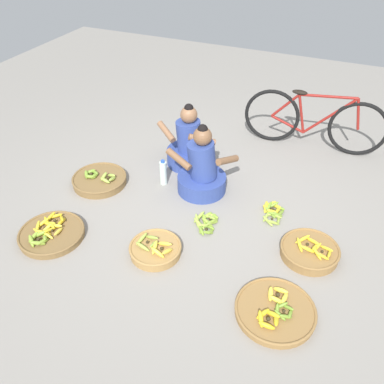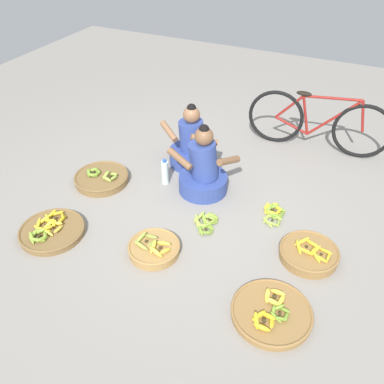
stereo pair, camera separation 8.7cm
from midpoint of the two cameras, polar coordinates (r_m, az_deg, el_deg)
name	(u,v)px [view 1 (the left image)]	position (r m, az deg, el deg)	size (l,w,h in m)	color
ground_plane	(200,208)	(4.18, 0.50, -2.30)	(10.00, 10.00, 0.00)	gray
vendor_woman_front	(202,171)	(4.28, 0.82, 2.98)	(0.69, 0.52, 0.79)	#334793
vendor_woman_behind	(189,145)	(4.74, -0.97, 6.51)	(0.73, 0.52, 0.75)	#334793
bicycle_leaning	(314,121)	(5.20, 16.14, 9.48)	(1.70, 0.15, 0.73)	black
banana_basket_back_left	(100,180)	(4.61, -13.31, 1.70)	(0.59, 0.59, 0.15)	brown
banana_basket_mid_left	(155,249)	(3.69, -5.81, -7.92)	(0.47, 0.47, 0.16)	#A87F47
banana_basket_front_center	(310,251)	(3.79, 15.48, -7.93)	(0.52, 0.52, 0.17)	olive
banana_basket_near_vendor	(275,310)	(3.32, 10.79, -15.95)	(0.63, 0.63, 0.13)	olive
banana_basket_front_right	(51,233)	(4.07, -19.65, -5.45)	(0.61, 0.61, 0.14)	brown
loose_bananas_front_left	(273,211)	(4.16, 10.62, -2.65)	(0.24, 0.36, 0.10)	yellow
loose_bananas_near_bicycle	(207,222)	(3.98, 1.44, -4.16)	(0.27, 0.34, 0.09)	#8CAD38
water_bottle	(163,173)	(4.46, -4.58, 2.71)	(0.08, 0.08, 0.30)	silver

